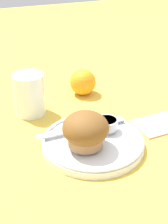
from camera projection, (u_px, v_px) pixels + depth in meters
ground_plane at (98, 147)px, 0.62m from camera, size 3.00×3.00×0.00m
plate at (93, 142)px, 0.62m from camera, size 0.20×0.20×0.02m
muffin at (86, 130)px, 0.58m from camera, size 0.09×0.09×0.07m
cream_ramekin at (107, 123)px, 0.64m from camera, size 0.05×0.05×0.02m
berry_pair at (72, 127)px, 0.63m from camera, size 0.04×0.02×0.02m
butter_knife at (82, 128)px, 0.64m from camera, size 0.19×0.02×0.00m
orange_fruit at (83, 82)px, 0.82m from camera, size 0.07×0.07×0.07m
juice_glass at (29, 94)px, 0.72m from camera, size 0.07×0.07×0.10m
folded_napkin at (166, 122)px, 0.70m from camera, size 0.15×0.08×0.01m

